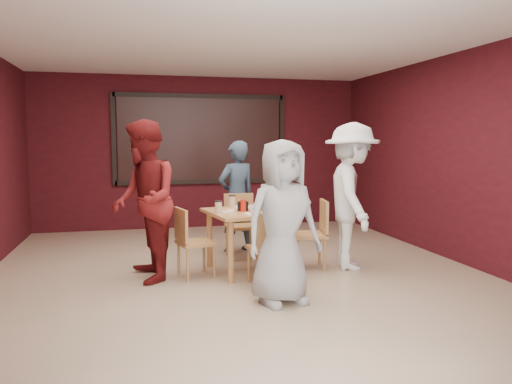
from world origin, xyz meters
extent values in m
plane|color=tan|center=(0.00, 0.00, 0.00)|extent=(7.00, 7.00, 0.00)
cube|color=black|center=(0.00, 3.45, 1.65)|extent=(3.00, 0.02, 1.50)
cube|color=#B27849|center=(0.16, 0.15, 0.75)|extent=(1.12, 1.12, 0.04)
cylinder|color=#B27849|center=(-0.28, 0.47, 0.36)|extent=(0.07, 0.07, 0.73)
cylinder|color=#B27849|center=(0.48, 0.60, 0.36)|extent=(0.07, 0.07, 0.73)
cylinder|color=#B27849|center=(-0.15, -0.30, 0.36)|extent=(0.07, 0.07, 0.73)
cylinder|color=#B27849|center=(0.61, -0.16, 0.36)|extent=(0.07, 0.07, 0.73)
cylinder|color=white|center=(0.16, -0.16, 0.77)|extent=(0.25, 0.25, 0.01)
cone|color=#D2884A|center=(0.16, -0.16, 0.79)|extent=(0.22, 0.22, 0.02)
cylinder|color=beige|center=(0.30, -0.25, 0.84)|extent=(0.09, 0.09, 0.14)
cylinder|color=black|center=(0.30, -0.25, 0.91)|extent=(0.09, 0.09, 0.01)
cylinder|color=white|center=(0.16, 0.46, 0.77)|extent=(0.25, 0.25, 0.01)
cone|color=#D2884A|center=(0.16, 0.46, 0.79)|extent=(0.22, 0.22, 0.02)
cylinder|color=beige|center=(0.03, 0.55, 0.84)|extent=(0.09, 0.09, 0.14)
cylinder|color=black|center=(0.03, 0.55, 0.91)|extent=(0.09, 0.09, 0.01)
cylinder|color=white|center=(-0.14, 0.15, 0.77)|extent=(0.25, 0.25, 0.01)
cone|color=#D2884A|center=(-0.14, 0.15, 0.79)|extent=(0.22, 0.22, 0.02)
cylinder|color=beige|center=(-0.24, 0.02, 0.84)|extent=(0.09, 0.09, 0.14)
cylinder|color=black|center=(-0.24, 0.02, 0.91)|extent=(0.09, 0.09, 0.01)
cylinder|color=white|center=(0.47, 0.15, 0.77)|extent=(0.25, 0.25, 0.01)
cone|color=#D2884A|center=(0.47, 0.15, 0.79)|extent=(0.22, 0.22, 0.02)
cylinder|color=beige|center=(0.57, 0.28, 0.84)|extent=(0.09, 0.09, 0.14)
cylinder|color=black|center=(0.57, 0.28, 0.91)|extent=(0.09, 0.09, 0.01)
cylinder|color=silver|center=(0.25, 0.12, 0.82)|extent=(0.06, 0.06, 0.10)
cylinder|color=silver|center=(0.19, 0.07, 0.81)|extent=(0.05, 0.05, 0.08)
cylinder|color=red|center=(0.08, 0.10, 0.84)|extent=(0.07, 0.07, 0.15)
cube|color=black|center=(0.09, 0.14, 0.82)|extent=(0.13, 0.06, 0.12)
cube|color=#AB6E42|center=(0.24, -0.47, 0.42)|extent=(0.46, 0.46, 0.04)
cylinder|color=#AB6E42|center=(0.39, -0.28, 0.20)|extent=(0.04, 0.04, 0.40)
cylinder|color=#AB6E42|center=(0.06, -0.33, 0.20)|extent=(0.04, 0.04, 0.40)
cylinder|color=#AB6E42|center=(0.43, -0.61, 0.20)|extent=(0.04, 0.04, 0.40)
cylinder|color=#AB6E42|center=(0.10, -0.66, 0.20)|extent=(0.04, 0.04, 0.40)
cube|color=#AB6E42|center=(0.27, -0.65, 0.66)|extent=(0.41, 0.09, 0.39)
cube|color=#AB6E42|center=(0.23, 0.91, 0.44)|extent=(0.44, 0.44, 0.04)
cylinder|color=#AB6E42|center=(0.07, 0.73, 0.21)|extent=(0.04, 0.04, 0.42)
cylinder|color=#AB6E42|center=(0.41, 0.74, 0.21)|extent=(0.04, 0.04, 0.42)
cylinder|color=#AB6E42|center=(0.06, 1.08, 0.21)|extent=(0.04, 0.04, 0.42)
cylinder|color=#AB6E42|center=(0.40, 1.09, 0.21)|extent=(0.04, 0.04, 0.42)
cube|color=#AB6E42|center=(0.23, 1.10, 0.68)|extent=(0.43, 0.05, 0.41)
cube|color=#AB6E42|center=(-0.51, 0.05, 0.41)|extent=(0.49, 0.49, 0.04)
cylinder|color=#AB6E42|center=(-0.31, -0.07, 0.20)|extent=(0.03, 0.03, 0.40)
cylinder|color=#AB6E42|center=(-0.39, 0.25, 0.20)|extent=(0.03, 0.03, 0.40)
cylinder|color=#AB6E42|center=(-0.63, -0.15, 0.20)|extent=(0.03, 0.03, 0.40)
cylinder|color=#AB6E42|center=(-0.70, 0.17, 0.20)|extent=(0.03, 0.03, 0.40)
cube|color=#AB6E42|center=(-0.68, 0.01, 0.65)|extent=(0.13, 0.40, 0.39)
cube|color=#AB6E42|center=(0.94, 0.12, 0.43)|extent=(0.49, 0.49, 0.04)
cylinder|color=#AB6E42|center=(0.80, 0.32, 0.21)|extent=(0.04, 0.04, 0.41)
cylinder|color=#AB6E42|center=(0.74, -0.02, 0.21)|extent=(0.04, 0.04, 0.41)
cylinder|color=#AB6E42|center=(1.14, 0.26, 0.21)|extent=(0.04, 0.04, 0.41)
cylinder|color=#AB6E42|center=(1.08, -0.08, 0.21)|extent=(0.04, 0.04, 0.41)
cube|color=#AB6E42|center=(1.13, 0.09, 0.68)|extent=(0.11, 0.42, 0.40)
imported|color=#9A9A9A|center=(0.23, -1.10, 0.82)|extent=(0.90, 0.69, 1.65)
imported|color=#2F4053|center=(0.24, 1.30, 0.81)|extent=(0.69, 0.57, 1.63)
imported|color=maroon|center=(-1.10, 0.04, 0.94)|extent=(0.81, 0.99, 1.88)
imported|color=white|center=(1.47, 0.01, 0.93)|extent=(0.93, 1.32, 1.86)
camera|label=1|loc=(-1.17, -5.81, 1.64)|focal=35.00mm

